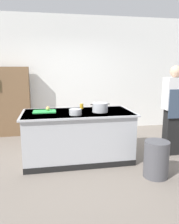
# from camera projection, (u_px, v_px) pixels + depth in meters

# --- Properties ---
(ground_plane) EXTENTS (10.00, 10.00, 0.00)m
(ground_plane) POSITION_uv_depth(u_px,v_px,m) (78.00, 159.00, 4.11)
(ground_plane) COLOR slate
(back_wall) EXTENTS (6.40, 0.12, 3.00)m
(back_wall) POSITION_uv_depth(u_px,v_px,m) (67.00, 74.00, 5.84)
(back_wall) COLOR white
(back_wall) RESTS_ON ground_plane
(counter_island) EXTENTS (1.98, 0.98, 0.90)m
(counter_island) POSITION_uv_depth(u_px,v_px,m) (78.00, 135.00, 4.02)
(counter_island) COLOR #B7BABF
(counter_island) RESTS_ON ground_plane
(cutting_board) EXTENTS (0.40, 0.28, 0.02)m
(cutting_board) POSITION_uv_depth(u_px,v_px,m) (44.00, 112.00, 3.92)
(cutting_board) COLOR green
(cutting_board) RESTS_ON counter_island
(onion) EXTENTS (0.07, 0.07, 0.07)m
(onion) POSITION_uv_depth(u_px,v_px,m) (48.00, 108.00, 3.96)
(onion) COLOR tan
(onion) RESTS_ON cutting_board
(stock_pot) EXTENTS (0.34, 0.28, 0.16)m
(stock_pot) POSITION_uv_depth(u_px,v_px,m) (100.00, 107.00, 3.92)
(stock_pot) COLOR #B7BABF
(stock_pot) RESTS_ON counter_island
(mixing_bowl) EXTENTS (0.21, 0.21, 0.10)m
(mixing_bowl) POSITION_uv_depth(u_px,v_px,m) (75.00, 112.00, 3.69)
(mixing_bowl) COLOR #B7BABF
(mixing_bowl) RESTS_ON counter_island
(juice_cup) EXTENTS (0.07, 0.07, 0.10)m
(juice_cup) POSITION_uv_depth(u_px,v_px,m) (82.00, 106.00, 4.23)
(juice_cup) COLOR yellow
(juice_cup) RESTS_ON counter_island
(trash_bin) EXTENTS (0.38, 0.38, 0.58)m
(trash_bin) POSITION_uv_depth(u_px,v_px,m) (156.00, 159.00, 3.41)
(trash_bin) COLOR #4C4C51
(trash_bin) RESTS_ON ground_plane
(person_chef) EXTENTS (0.38, 0.25, 1.72)m
(person_chef) POSITION_uv_depth(u_px,v_px,m) (173.00, 108.00, 4.19)
(person_chef) COLOR black
(person_chef) RESTS_ON ground_plane
(bookshelf) EXTENTS (1.10, 0.31, 1.70)m
(bookshelf) POSITION_uv_depth(u_px,v_px,m) (7.00, 102.00, 5.40)
(bookshelf) COLOR brown
(bookshelf) RESTS_ON ground_plane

